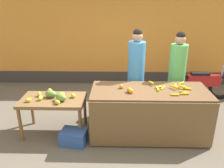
{
  "coord_description": "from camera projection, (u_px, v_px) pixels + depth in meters",
  "views": [
    {
      "loc": [
        -0.26,
        -3.79,
        2.46
      ],
      "look_at": [
        -0.36,
        0.15,
        0.95
      ],
      "focal_mm": 36.71,
      "sensor_mm": 36.0,
      "label": 1
    }
  ],
  "objects": [
    {
      "name": "ground_plane",
      "position": [
        130.0,
        133.0,
        4.41
      ],
      "size": [
        24.0,
        24.0,
        0.0
      ],
      "primitive_type": "plane",
      "color": "#665B4C"
    },
    {
      "name": "market_wall_back",
      "position": [
        127.0,
        36.0,
        6.51
      ],
      "size": [
        8.8,
        0.23,
        2.88
      ],
      "color": "orange",
      "rests_on": "ground"
    },
    {
      "name": "fruit_stall_counter",
      "position": [
        149.0,
        113.0,
        4.23
      ],
      "size": [
        2.1,
        0.92,
        0.9
      ],
      "color": "brown",
      "rests_on": "ground"
    },
    {
      "name": "side_table_wooden",
      "position": [
        53.0,
        103.0,
        4.22
      ],
      "size": [
        1.17,
        0.69,
        0.71
      ],
      "color": "brown",
      "rests_on": "ground"
    },
    {
      "name": "banana_bunch_pile",
      "position": [
        174.0,
        88.0,
        4.1
      ],
      "size": [
        0.73,
        0.57,
        0.07
      ],
      "color": "gold",
      "rests_on": "fruit_stall_counter"
    },
    {
      "name": "orange_pile",
      "position": [
        128.0,
        89.0,
        4.0
      ],
      "size": [
        0.24,
        0.3,
        0.09
      ],
      "color": "orange",
      "rests_on": "fruit_stall_counter"
    },
    {
      "name": "mango_papaya_pile",
      "position": [
        54.0,
        96.0,
        4.16
      ],
      "size": [
        0.88,
        0.64,
        0.14
      ],
      "color": "yellow",
      "rests_on": "side_table_wooden"
    },
    {
      "name": "vendor_woman_blue_shirt",
      "position": [
        136.0,
        75.0,
        4.72
      ],
      "size": [
        0.34,
        0.34,
        1.88
      ],
      "color": "#33333D",
      "rests_on": "ground"
    },
    {
      "name": "vendor_woman_green_shirt",
      "position": [
        177.0,
        76.0,
        4.72
      ],
      "size": [
        0.34,
        0.34,
        1.83
      ],
      "color": "#33333D",
      "rests_on": "ground"
    },
    {
      "name": "parked_motorcycle",
      "position": [
        203.0,
        84.0,
        5.74
      ],
      "size": [
        1.6,
        0.18,
        0.88
      ],
      "color": "black",
      "rests_on": "ground"
    },
    {
      "name": "produce_crate",
      "position": [
        74.0,
        137.0,
        4.05
      ],
      "size": [
        0.48,
        0.39,
        0.26
      ],
      "primitive_type": "cube",
      "rotation": [
        0.0,
        0.0,
        -0.16
      ],
      "color": "#3359A5",
      "rests_on": "ground"
    },
    {
      "name": "produce_sack",
      "position": [
        101.0,
        105.0,
        4.89
      ],
      "size": [
        0.37,
        0.32,
        0.58
      ],
      "primitive_type": "ellipsoid",
      "rotation": [
        0.0,
        0.0,
        0.05
      ],
      "color": "maroon",
      "rests_on": "ground"
    }
  ]
}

